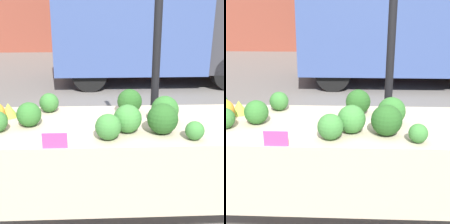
# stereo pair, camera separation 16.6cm
# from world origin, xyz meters

# --- Properties ---
(ground_plane) EXTENTS (40.00, 40.00, 0.00)m
(ground_plane) POSITION_xyz_m (0.00, 0.00, 0.00)
(ground_plane) COLOR slate
(tent_pole) EXTENTS (0.07, 0.07, 2.34)m
(tent_pole) POSITION_xyz_m (0.42, 0.75, 1.17)
(tent_pole) COLOR black
(tent_pole) RESTS_ON ground_plane
(parked_truck) EXTENTS (4.00, 2.17, 2.49)m
(parked_truck) POSITION_xyz_m (0.96, 4.71, 1.30)
(parked_truck) COLOR #384C84
(parked_truck) RESTS_ON ground_plane
(market_table) EXTENTS (2.04, 0.77, 0.79)m
(market_table) POSITION_xyz_m (0.00, -0.06, 0.69)
(market_table) COLOR tan
(market_table) RESTS_ON ground_plane
(romanesco_head) EXTENTS (0.13, 0.13, 0.10)m
(romanesco_head) POSITION_xyz_m (-0.72, 0.16, 0.84)
(romanesco_head) COLOR #93B238
(romanesco_head) RESTS_ON market_table
(broccoli_head_0) EXTENTS (0.11, 0.11, 0.11)m
(broccoli_head_0) POSITION_xyz_m (-0.59, 0.13, 0.84)
(broccoli_head_0) COLOR #285B23
(broccoli_head_0) RESTS_ON market_table
(broccoli_head_3) EXTENTS (0.19, 0.19, 0.19)m
(broccoli_head_3) POSITION_xyz_m (0.30, -0.18, 0.88)
(broccoli_head_3) COLOR #23511E
(broccoli_head_3) RESTS_ON market_table
(broccoli_head_4) EXTENTS (0.15, 0.15, 0.15)m
(broccoli_head_4) POSITION_xyz_m (-0.03, -0.26, 0.87)
(broccoli_head_4) COLOR #387533
(broccoli_head_4) RESTS_ON market_table
(broccoli_head_6) EXTENTS (0.18, 0.18, 0.18)m
(broccoli_head_6) POSITION_xyz_m (0.14, 0.21, 0.88)
(broccoli_head_6) COLOR #23511E
(broccoli_head_6) RESTS_ON market_table
(broccoli_head_7) EXTENTS (0.14, 0.14, 0.14)m
(broccoli_head_7) POSITION_xyz_m (-0.45, 0.26, 0.86)
(broccoli_head_7) COLOR #336B2D
(broccoli_head_7) RESTS_ON market_table
(broccoli_head_8) EXTENTS (0.18, 0.18, 0.18)m
(broccoli_head_8) POSITION_xyz_m (0.09, -0.15, 0.88)
(broccoli_head_8) COLOR #387533
(broccoli_head_8) RESTS_ON market_table
(broccoli_head_9) EXTENTS (0.16, 0.16, 0.16)m
(broccoli_head_9) POSITION_xyz_m (-0.54, -0.02, 0.87)
(broccoli_head_9) COLOR #2D6628
(broccoli_head_9) RESTS_ON market_table
(broccoli_head_10) EXTENTS (0.11, 0.11, 0.11)m
(broccoli_head_10) POSITION_xyz_m (0.47, -0.29, 0.84)
(broccoli_head_10) COLOR #387533
(broccoli_head_10) RESTS_ON market_table
(broccoli_head_11) EXTENTS (0.18, 0.18, 0.18)m
(broccoli_head_11) POSITION_xyz_m (0.35, 0.00, 0.88)
(broccoli_head_11) COLOR #2D6628
(broccoli_head_11) RESTS_ON market_table
(price_sign) EXTENTS (0.14, 0.01, 0.09)m
(price_sign) POSITION_xyz_m (-0.33, -0.37, 0.83)
(price_sign) COLOR #E53D84
(price_sign) RESTS_ON market_table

